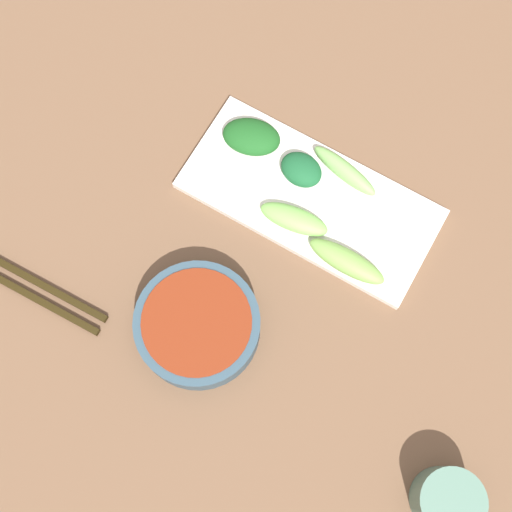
% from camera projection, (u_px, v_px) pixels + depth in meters
% --- Properties ---
extents(tabletop, '(2.10, 2.10, 0.02)m').
position_uv_depth(tabletop, '(266.00, 249.00, 0.88)').
color(tabletop, brown).
rests_on(tabletop, ground).
extents(sauce_bowl, '(0.15, 0.15, 0.04)m').
position_uv_depth(sauce_bowl, '(198.00, 325.00, 0.82)').
color(sauce_bowl, '#2E4654').
rests_on(sauce_bowl, tabletop).
extents(serving_plate, '(0.14, 0.32, 0.01)m').
position_uv_depth(serving_plate, '(310.00, 199.00, 0.88)').
color(serving_plate, silver).
rests_on(serving_plate, tabletop).
extents(broccoli_stalk_0, '(0.03, 0.10, 0.02)m').
position_uv_depth(broccoli_stalk_0, '(347.00, 261.00, 0.84)').
color(broccoli_stalk_0, '#74A349').
rests_on(broccoli_stalk_0, serving_plate).
extents(broccoli_stalk_1, '(0.04, 0.10, 0.02)m').
position_uv_depth(broccoli_stalk_1, '(345.00, 171.00, 0.87)').
color(broccoli_stalk_1, '#77AF59').
rests_on(broccoli_stalk_1, serving_plate).
extents(broccoli_stalk_2, '(0.04, 0.09, 0.02)m').
position_uv_depth(broccoli_stalk_2, '(294.00, 219.00, 0.86)').
color(broccoli_stalk_2, '#76B552').
rests_on(broccoli_stalk_2, serving_plate).
extents(broccoli_leafy_3, '(0.07, 0.08, 0.03)m').
position_uv_depth(broccoli_leafy_3, '(251.00, 137.00, 0.89)').
color(broccoli_leafy_3, '#19521D').
rests_on(broccoli_leafy_3, serving_plate).
extents(broccoli_leafy_4, '(0.05, 0.06, 0.02)m').
position_uv_depth(broccoli_leafy_4, '(301.00, 170.00, 0.87)').
color(broccoli_leafy_4, '#17532B').
rests_on(broccoli_leafy_4, serving_plate).
extents(chopsticks, '(0.03, 0.23, 0.01)m').
position_uv_depth(chopsticks, '(21.00, 282.00, 0.85)').
color(chopsticks, black).
rests_on(chopsticks, tabletop).
extents(tea_cup, '(0.07, 0.07, 0.06)m').
position_uv_depth(tea_cup, '(447.00, 501.00, 0.76)').
color(tea_cup, '#507463').
rests_on(tea_cup, tabletop).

